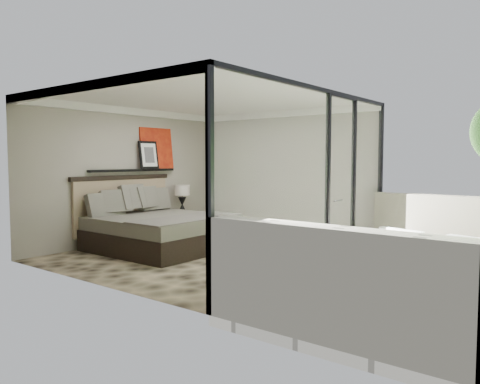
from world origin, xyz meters
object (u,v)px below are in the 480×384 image
Objects in this scene: nightstand at (182,225)px; table_lamp at (182,195)px; lounger at (375,260)px; bed at (158,229)px; ottoman at (459,256)px.

table_lamp is (-0.00, 0.02, 0.68)m from nightstand.
bed is at bearing -154.53° from lounger.
bed reaches higher than ottoman.
nightstand is 0.87× the size of ottoman.
nightstand is 0.75× the size of table_lamp.
lounger is at bearing 10.54° from bed.
bed is 1.42× the size of lounger.
table_lamp reaches higher than nightstand.
table_lamp is at bearing 72.28° from nightstand.
table_lamp is (-0.83, 1.48, 0.53)m from bed.
table_lamp is 4.98m from lounger.
bed is 5.29m from ottoman.
table_lamp is 0.37× the size of lounger.
nightstand is 5.91m from ottoman.
ottoman is (5.91, -0.03, -0.65)m from table_lamp.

